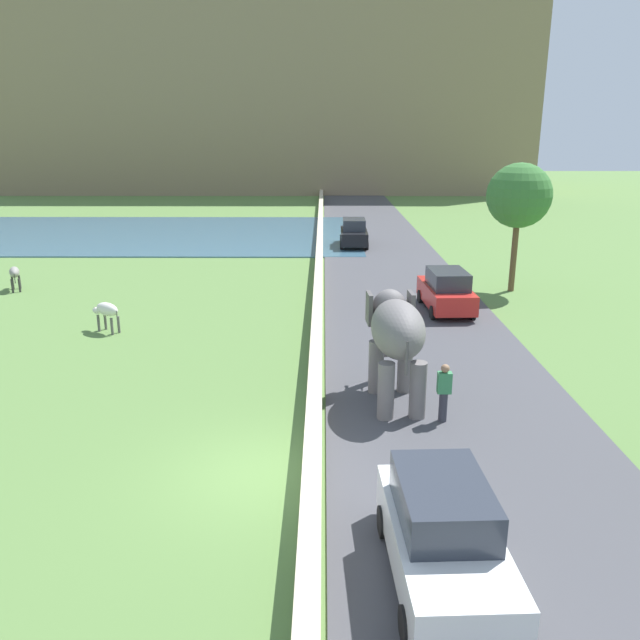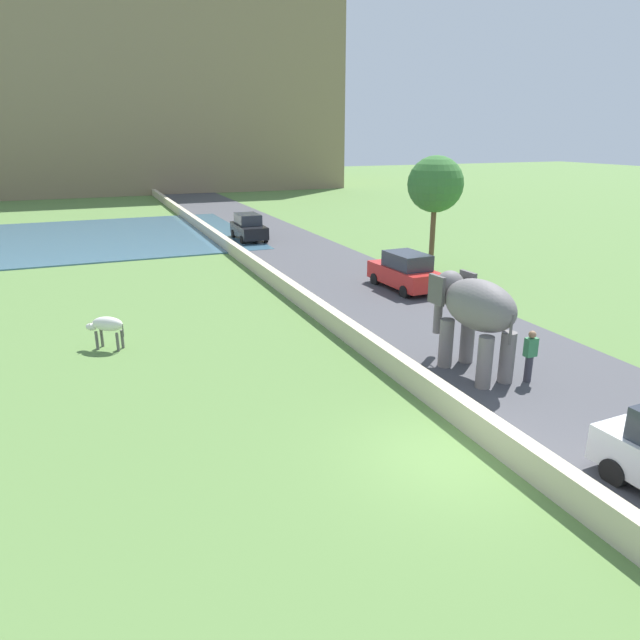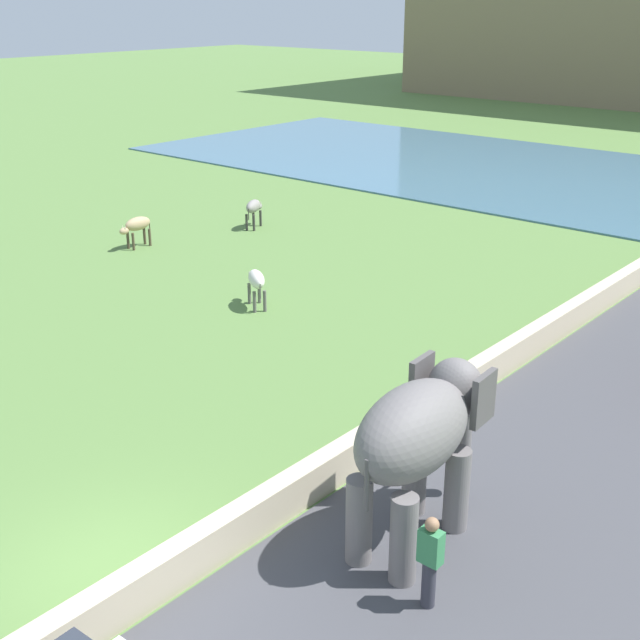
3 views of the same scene
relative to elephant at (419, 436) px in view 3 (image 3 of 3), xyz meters
name	(u,v)px [view 3 (image 3 of 3)]	position (x,y,z in m)	size (l,w,h in m)	color
ground_plane	(109,566)	(-3.41, -3.87, -2.04)	(220.00, 220.00, 0.00)	#567A3D
barrier_wall	(616,288)	(-2.21, 14.13, -1.67)	(0.40, 110.00, 0.74)	beige
lake	(461,164)	(-17.41, 29.96, -2.00)	(36.00, 18.00, 0.08)	#426B84
elephant	(419,436)	(0.00, 0.00, 0.00)	(1.58, 3.51, 2.99)	slate
person_beside_elephant	(430,561)	(1.13, -1.30, -1.16)	(0.36, 0.22, 1.63)	#33333D
cow_white	(256,281)	(-10.14, 6.43, -1.20)	(1.34, 1.05, 1.15)	silver
cow_tan	(137,226)	(-17.95, 8.09, -1.20)	(0.45, 1.39, 1.15)	tan
cow_grey	(254,207)	(-16.64, 12.90, -1.20)	(0.88, 1.40, 1.15)	gray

